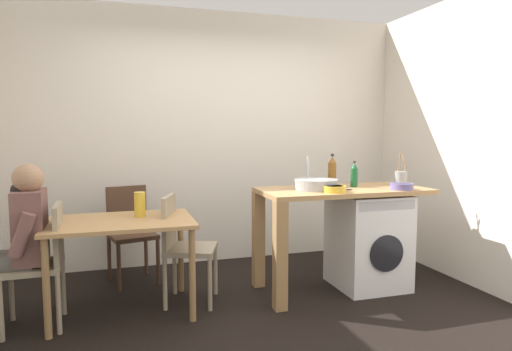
{
  "coord_description": "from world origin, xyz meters",
  "views": [
    {
      "loc": [
        -0.98,
        -3.06,
        1.43
      ],
      "look_at": [
        0.09,
        0.45,
        1.06
      ],
      "focal_mm": 31.31,
      "sensor_mm": 36.0,
      "label": 1
    }
  ],
  "objects_px": {
    "chair_opposite": "(182,242)",
    "vase": "(140,204)",
    "chair_spare_by_wall": "(130,228)",
    "dining_table": "(121,232)",
    "washing_machine": "(368,240)",
    "bottle_squat_brown": "(354,175)",
    "colander": "(402,186)",
    "seated_person": "(18,238)",
    "mixing_bowl": "(334,189)",
    "chair_person_seat": "(44,258)",
    "utensil_crock": "(401,178)",
    "bottle_tall_green": "(332,171)"
  },
  "relations": [
    {
      "from": "chair_person_seat",
      "to": "colander",
      "type": "bearing_deg",
      "value": -94.42
    },
    {
      "from": "chair_person_seat",
      "to": "colander",
      "type": "distance_m",
      "value": 2.93
    },
    {
      "from": "bottle_tall_green",
      "to": "mixing_bowl",
      "type": "xyz_separation_m",
      "value": [
        -0.19,
        -0.42,
        -0.1
      ]
    },
    {
      "from": "seated_person",
      "to": "mixing_bowl",
      "type": "relative_size",
      "value": 6.1
    },
    {
      "from": "chair_person_seat",
      "to": "washing_machine",
      "type": "relative_size",
      "value": 1.05
    },
    {
      "from": "mixing_bowl",
      "to": "colander",
      "type": "relative_size",
      "value": 0.98
    },
    {
      "from": "seated_person",
      "to": "utensil_crock",
      "type": "bearing_deg",
      "value": -89.25
    },
    {
      "from": "bottle_squat_brown",
      "to": "colander",
      "type": "bearing_deg",
      "value": -43.13
    },
    {
      "from": "mixing_bowl",
      "to": "utensil_crock",
      "type": "xyz_separation_m",
      "value": [
        0.82,
        0.25,
        0.04
      ]
    },
    {
      "from": "dining_table",
      "to": "mixing_bowl",
      "type": "height_order",
      "value": "mixing_bowl"
    },
    {
      "from": "bottle_squat_brown",
      "to": "vase",
      "type": "height_order",
      "value": "bottle_squat_brown"
    },
    {
      "from": "utensil_crock",
      "to": "bottle_tall_green",
      "type": "bearing_deg",
      "value": 165.26
    },
    {
      "from": "washing_machine",
      "to": "bottle_squat_brown",
      "type": "height_order",
      "value": "bottle_squat_brown"
    },
    {
      "from": "colander",
      "to": "bottle_tall_green",
      "type": "bearing_deg",
      "value": 136.02
    },
    {
      "from": "washing_machine",
      "to": "utensil_crock",
      "type": "xyz_separation_m",
      "value": [
        0.37,
        0.05,
        0.56
      ]
    },
    {
      "from": "seated_person",
      "to": "mixing_bowl",
      "type": "distance_m",
      "value": 2.44
    },
    {
      "from": "chair_opposite",
      "to": "utensil_crock",
      "type": "bearing_deg",
      "value": 107.3
    },
    {
      "from": "utensil_crock",
      "to": "colander",
      "type": "relative_size",
      "value": 1.5
    },
    {
      "from": "seated_person",
      "to": "vase",
      "type": "height_order",
      "value": "seated_person"
    },
    {
      "from": "bottle_tall_green",
      "to": "mixing_bowl",
      "type": "height_order",
      "value": "bottle_tall_green"
    },
    {
      "from": "chair_spare_by_wall",
      "to": "mixing_bowl",
      "type": "height_order",
      "value": "mixing_bowl"
    },
    {
      "from": "chair_person_seat",
      "to": "chair_opposite",
      "type": "xyz_separation_m",
      "value": [
        1.03,
        0.17,
        0.0
      ]
    },
    {
      "from": "chair_person_seat",
      "to": "mixing_bowl",
      "type": "xyz_separation_m",
      "value": [
        2.26,
        -0.14,
        0.44
      ]
    },
    {
      "from": "chair_opposite",
      "to": "bottle_tall_green",
      "type": "xyz_separation_m",
      "value": [
        1.42,
        0.11,
        0.55
      ]
    },
    {
      "from": "chair_opposite",
      "to": "mixing_bowl",
      "type": "relative_size",
      "value": 4.57
    },
    {
      "from": "dining_table",
      "to": "bottle_tall_green",
      "type": "xyz_separation_m",
      "value": [
        1.9,
        0.18,
        0.41
      ]
    },
    {
      "from": "washing_machine",
      "to": "vase",
      "type": "height_order",
      "value": "vase"
    },
    {
      "from": "chair_spare_by_wall",
      "to": "bottle_squat_brown",
      "type": "distance_m",
      "value": 2.16
    },
    {
      "from": "seated_person",
      "to": "vase",
      "type": "distance_m",
      "value": 0.9
    },
    {
      "from": "chair_spare_by_wall",
      "to": "dining_table",
      "type": "bearing_deg",
      "value": 69.59
    },
    {
      "from": "dining_table",
      "to": "seated_person",
      "type": "bearing_deg",
      "value": -171.78
    },
    {
      "from": "seated_person",
      "to": "washing_machine",
      "type": "height_order",
      "value": "seated_person"
    },
    {
      "from": "vase",
      "to": "colander",
      "type": "bearing_deg",
      "value": -9.15
    },
    {
      "from": "chair_opposite",
      "to": "chair_spare_by_wall",
      "type": "xyz_separation_m",
      "value": [
        -0.4,
        0.7,
        0.0
      ]
    },
    {
      "from": "chair_person_seat",
      "to": "seated_person",
      "type": "xyz_separation_m",
      "value": [
        -0.16,
        -0.0,
        0.16
      ]
    },
    {
      "from": "chair_person_seat",
      "to": "chair_opposite",
      "type": "relative_size",
      "value": 1.0
    },
    {
      "from": "bottle_squat_brown",
      "to": "colander",
      "type": "relative_size",
      "value": 1.18
    },
    {
      "from": "chair_spare_by_wall",
      "to": "seated_person",
      "type": "bearing_deg",
      "value": 33.58
    },
    {
      "from": "vase",
      "to": "chair_spare_by_wall",
      "type": "bearing_deg",
      "value": 95.82
    },
    {
      "from": "utensil_crock",
      "to": "chair_spare_by_wall",
      "type": "bearing_deg",
      "value": 162.84
    },
    {
      "from": "mixing_bowl",
      "to": "colander",
      "type": "bearing_deg",
      "value": -1.79
    },
    {
      "from": "bottle_tall_green",
      "to": "chair_person_seat",
      "type": "bearing_deg",
      "value": -173.46
    },
    {
      "from": "washing_machine",
      "to": "vase",
      "type": "xyz_separation_m",
      "value": [
        -2.01,
        0.14,
        0.41
      ]
    },
    {
      "from": "dining_table",
      "to": "chair_spare_by_wall",
      "type": "relative_size",
      "value": 1.22
    },
    {
      "from": "chair_opposite",
      "to": "washing_machine",
      "type": "bearing_deg",
      "value": 105.16
    },
    {
      "from": "colander",
      "to": "vase",
      "type": "xyz_separation_m",
      "value": [
        -2.2,
        0.35,
        -0.11
      ]
    },
    {
      "from": "dining_table",
      "to": "vase",
      "type": "bearing_deg",
      "value": 33.69
    },
    {
      "from": "chair_opposite",
      "to": "vase",
      "type": "bearing_deg",
      "value": -75.55
    },
    {
      "from": "chair_opposite",
      "to": "seated_person",
      "type": "distance_m",
      "value": 1.21
    },
    {
      "from": "mixing_bowl",
      "to": "vase",
      "type": "xyz_separation_m",
      "value": [
        -1.56,
        0.33,
        -0.11
      ]
    }
  ]
}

